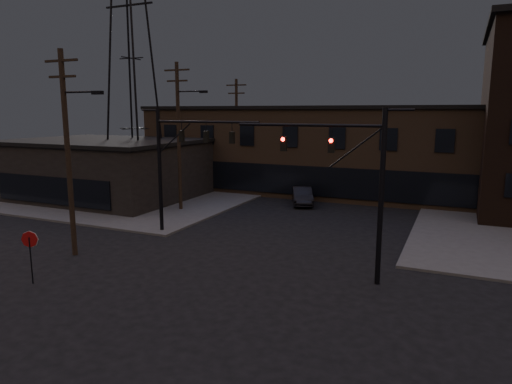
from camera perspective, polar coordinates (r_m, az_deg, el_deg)
ground at (r=20.23m, az=-6.38°, el=-12.81°), size 140.00×140.00×0.00m
sidewalk_nw at (r=50.01m, az=-15.30°, el=0.81°), size 30.00×30.00×0.15m
building_row at (r=45.17m, az=11.95°, el=5.00°), size 40.00×12.00×8.00m
building_left at (r=43.90m, az=-18.40°, el=2.59°), size 16.00×12.00×5.00m
traffic_signal_near at (r=21.11m, az=12.43°, el=1.91°), size 7.12×0.24×8.00m
traffic_signal_far at (r=29.14m, az=-9.96°, el=4.37°), size 7.12×0.24×8.00m
stop_sign at (r=23.28m, az=-26.42°, el=-5.94°), size 0.72×0.33×2.48m
utility_pole_near at (r=26.26m, az=-22.41°, el=5.02°), size 3.70×0.28×11.00m
utility_pole_mid at (r=36.10m, az=-9.56°, el=7.23°), size 3.70×0.28×11.50m
utility_pole_far at (r=47.03m, az=-2.44°, el=7.58°), size 2.20×0.28×11.00m
transmission_tower at (r=44.02m, az=-15.33°, el=15.83°), size 7.00×7.00×25.00m
parked_car_lot_a at (r=39.27m, az=29.01°, el=-1.24°), size 5.29×3.36×1.68m
car_crossing at (r=38.89m, az=5.80°, el=-0.47°), size 3.20×4.77×1.49m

